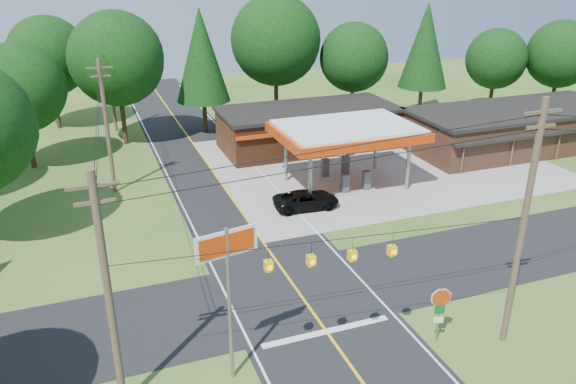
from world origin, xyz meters
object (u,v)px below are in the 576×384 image
object	(u,v)px
gas_canopy	(347,133)
sedan_car	(336,144)
octagonal_stop_sign	(441,302)
suv_car	(306,200)
big_stop_sign	(228,269)

from	to	relation	value
gas_canopy	sedan_car	bearing A→B (deg)	69.44
gas_canopy	octagonal_stop_sign	distance (m)	19.65
sedan_car	octagonal_stop_sign	world-z (taller)	octagonal_stop_sign
sedan_car	gas_canopy	bearing A→B (deg)	-115.96
suv_car	sedan_car	xyz separation A→B (m)	(7.50, 11.00, 0.03)
big_stop_sign	sedan_car	bearing A→B (deg)	56.83
sedan_car	big_stop_sign	size ratio (longest dim) A/B	0.57
suv_car	big_stop_sign	xyz separation A→B (m)	(-9.50, -15.01, 4.60)
sedan_car	big_stop_sign	bearing A→B (deg)	-128.57
sedan_car	octagonal_stop_sign	xyz separation A→B (m)	(-7.50, -27.01, 1.48)
gas_canopy	suv_car	world-z (taller)	gas_canopy
gas_canopy	suv_car	xyz separation A→B (m)	(-4.50, -3.00, -3.62)
sedan_car	big_stop_sign	xyz separation A→B (m)	(-17.00, -26.01, 4.57)
octagonal_stop_sign	sedan_car	bearing A→B (deg)	74.48
big_stop_sign	octagonal_stop_sign	size ratio (longest dim) A/B	2.45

